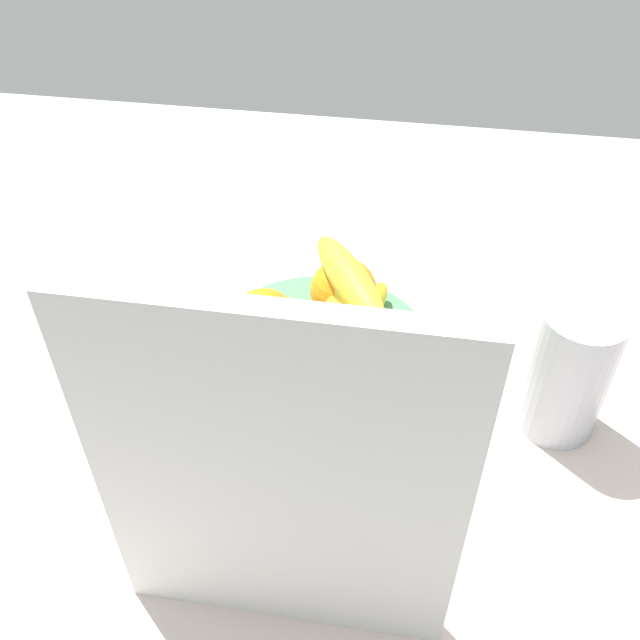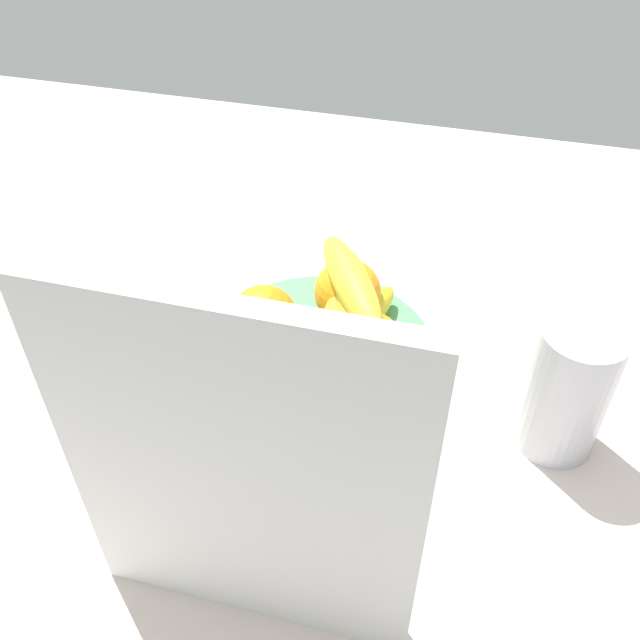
{
  "view_description": "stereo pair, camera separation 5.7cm",
  "coord_description": "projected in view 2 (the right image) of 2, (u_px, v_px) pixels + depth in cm",
  "views": [
    {
      "loc": [
        -13.23,
        59.37,
        61.72
      ],
      "look_at": [
        -3.69,
        1.03,
        9.43
      ],
      "focal_mm": 39.26,
      "sensor_mm": 36.0,
      "label": 1
    },
    {
      "loc": [
        -18.8,
        58.18,
        61.72
      ],
      "look_at": [
        -3.69,
        1.03,
        9.43
      ],
      "focal_mm": 39.26,
      "sensor_mm": 36.0,
      "label": 2
    }
  ],
  "objects": [
    {
      "name": "orange_center",
      "position": [
        348.0,
        292.0,
        0.83
      ],
      "size": [
        7.98,
        7.98,
        7.98
      ],
      "primitive_type": "sphere",
      "color": "orange",
      "rests_on": "fruit_bowl"
    },
    {
      "name": "fruit_bowl",
      "position": [
        320.0,
        362.0,
        0.83
      ],
      "size": [
        26.54,
        26.54,
        5.43
      ],
      "primitive_type": "cylinder",
      "color": "#509961",
      "rests_on": "ground_plane"
    },
    {
      "name": "cutting_board",
      "position": [
        240.0,
        486.0,
        0.52
      ],
      "size": [
        28.01,
        1.92,
        36.0
      ],
      "primitive_type": "cube",
      "rotation": [
        0.0,
        0.0,
        0.0
      ],
      "color": "white",
      "rests_on": "ground_plane"
    },
    {
      "name": "ground_plane",
      "position": [
        294.0,
        375.0,
        0.88
      ],
      "size": [
        180.0,
        140.0,
        3.0
      ],
      "primitive_type": "cube",
      "color": "beige"
    },
    {
      "name": "banana_bunch",
      "position": [
        350.0,
        305.0,
        0.79
      ],
      "size": [
        12.08,
        17.59,
        10.6
      ],
      "color": "gold",
      "rests_on": "fruit_bowl"
    },
    {
      "name": "orange_front_right",
      "position": [
        369.0,
        348.0,
        0.75
      ],
      "size": [
        7.98,
        7.98,
        7.98
      ],
      "primitive_type": "sphere",
      "color": "orange",
      "rests_on": "fruit_bowl"
    },
    {
      "name": "jar_lid",
      "position": [
        568.0,
        377.0,
        0.84
      ],
      "size": [
        6.25,
        6.25,
        1.28
      ],
      "primitive_type": "cylinder",
      "color": "silver",
      "rests_on": "ground_plane"
    },
    {
      "name": "orange_front_left",
      "position": [
        264.0,
        320.0,
        0.79
      ],
      "size": [
        7.98,
        7.98,
        7.98
      ],
      "primitive_type": "sphere",
      "color": "orange",
      "rests_on": "fruit_bowl"
    },
    {
      "name": "thermos_tumbler",
      "position": [
        568.0,
        389.0,
        0.73
      ],
      "size": [
        8.73,
        8.73,
        15.96
      ],
      "primitive_type": "cylinder",
      "color": "#B4B6C0",
      "rests_on": "ground_plane"
    }
  ]
}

